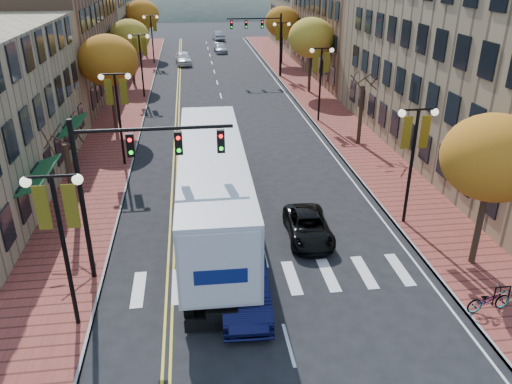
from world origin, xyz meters
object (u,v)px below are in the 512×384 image
object	(u,v)px
semi_truck	(212,176)
black_suv	(308,227)
navy_sedan	(244,284)
bicycle	(489,300)

from	to	relation	value
semi_truck	black_suv	distance (m)	5.34
navy_sedan	black_suv	bearing A→B (deg)	54.21
semi_truck	bicycle	world-z (taller)	semi_truck
semi_truck	navy_sedan	size ratio (longest dim) A/B	3.50
semi_truck	black_suv	xyz separation A→B (m)	(4.46, -2.12, -2.03)
navy_sedan	bicycle	bearing A→B (deg)	-9.61
semi_truck	navy_sedan	distance (m)	7.06
navy_sedan	black_suv	size ratio (longest dim) A/B	1.18
black_suv	bicycle	size ratio (longest dim) A/B	2.38
semi_truck	black_suv	size ratio (longest dim) A/B	4.15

